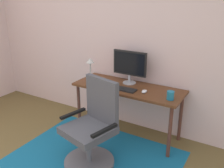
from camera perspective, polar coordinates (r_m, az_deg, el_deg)
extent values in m
cube|color=beige|center=(3.53, 4.57, 10.53)|extent=(6.00, 0.10, 2.60)
cube|color=#15658D|center=(3.16, -4.05, -16.58)|extent=(1.92, 1.45, 0.01)
cube|color=brown|center=(3.33, 3.68, -0.88)|extent=(1.46, 0.55, 0.03)
cylinder|color=#582F24|center=(3.64, -7.48, -5.18)|extent=(0.04, 0.04, 0.68)
cylinder|color=#582F24|center=(3.08, 12.95, -10.60)|extent=(0.04, 0.04, 0.68)
cylinder|color=#582F24|center=(3.96, -3.64, -2.90)|extent=(0.04, 0.04, 0.68)
cylinder|color=#582F24|center=(3.45, 15.25, -7.29)|extent=(0.04, 0.04, 0.68)
cylinder|color=#B2B2B7|center=(3.46, 3.94, 0.31)|extent=(0.18, 0.18, 0.01)
cylinder|color=#B2B2B7|center=(3.44, 3.96, 1.25)|extent=(0.04, 0.04, 0.11)
cube|color=black|center=(3.38, 4.05, 4.75)|extent=(0.48, 0.04, 0.33)
cube|color=black|center=(3.36, 3.89, 4.67)|extent=(0.44, 0.00, 0.29)
cube|color=black|center=(3.24, 1.84, -0.98)|extent=(0.43, 0.13, 0.02)
ellipsoid|color=white|center=(3.15, 7.33, -1.66)|extent=(0.06, 0.10, 0.03)
cylinder|color=teal|center=(2.99, 13.09, -2.53)|extent=(0.09, 0.09, 0.10)
cube|color=black|center=(3.59, -3.21, 1.03)|extent=(0.12, 0.16, 0.01)
cylinder|color=black|center=(3.42, -4.81, 0.07)|extent=(0.11, 0.11, 0.01)
cylinder|color=beige|center=(3.37, -4.89, 2.49)|extent=(0.02, 0.02, 0.29)
cone|color=beige|center=(3.32, -4.98, 5.34)|extent=(0.10, 0.10, 0.06)
cylinder|color=slate|center=(3.08, -5.16, -17.19)|extent=(0.58, 0.58, 0.05)
cylinder|color=slate|center=(2.96, -5.29, -14.04)|extent=(0.06, 0.06, 0.36)
cube|color=#4C4C51|center=(2.84, -5.43, -10.38)|extent=(0.60, 0.60, 0.08)
cube|color=#4C4C51|center=(2.83, -2.27, -3.64)|extent=(0.47, 0.17, 0.52)
cube|color=black|center=(2.98, -8.82, -6.63)|extent=(0.12, 0.34, 0.03)
cube|color=black|center=(2.61, -1.69, -10.46)|extent=(0.12, 0.34, 0.03)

